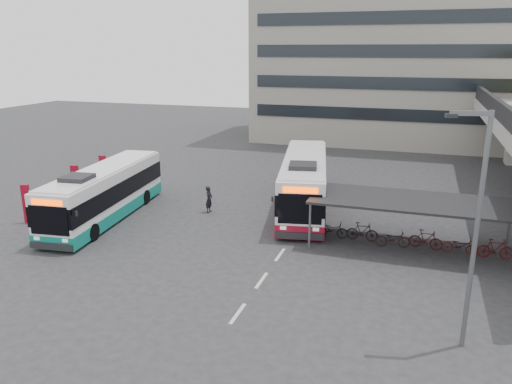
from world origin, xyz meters
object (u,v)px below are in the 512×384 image
(lamp_post, at_px, (474,219))
(pedestrian, at_px, (209,199))
(bus_teal, at_px, (105,193))
(bus_main, at_px, (304,183))

(lamp_post, bearing_deg, pedestrian, 130.58)
(bus_teal, distance_m, pedestrian, 6.21)
(pedestrian, distance_m, lamp_post, 17.95)
(bus_teal, relative_size, lamp_post, 1.42)
(pedestrian, bearing_deg, bus_teal, 117.39)
(bus_main, distance_m, lamp_post, 16.14)
(bus_teal, height_order, pedestrian, bus_teal)
(bus_teal, xyz_separation_m, lamp_post, (19.34, -7.78, 3.04))
(bus_main, height_order, lamp_post, lamp_post)
(bus_main, bearing_deg, pedestrian, -164.45)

